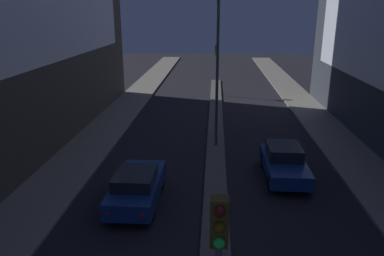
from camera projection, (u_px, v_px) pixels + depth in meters
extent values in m
cube|color=#56544F|center=(216.00, 136.00, 23.26)|extent=(1.01, 38.50, 0.12)
cube|color=#3D3814|center=(219.00, 222.00, 6.37)|extent=(0.32, 0.28, 0.90)
sphere|color=#4C0F0F|center=(220.00, 212.00, 6.11)|extent=(0.20, 0.20, 0.20)
sphere|color=#4C380A|center=(219.00, 228.00, 6.20)|extent=(0.20, 0.20, 0.20)
sphere|color=#1EEA4C|center=(219.00, 243.00, 6.29)|extent=(0.20, 0.20, 0.20)
cylinder|color=#4C4C51|center=(216.00, 75.00, 34.03)|extent=(0.12, 0.12, 3.54)
cube|color=#3D3814|center=(217.00, 50.00, 33.36)|extent=(0.32, 0.28, 0.90)
sphere|color=#4C0F0F|center=(217.00, 47.00, 33.10)|extent=(0.20, 0.20, 0.20)
sphere|color=#4C380A|center=(217.00, 50.00, 33.19)|extent=(0.20, 0.20, 0.20)
sphere|color=#1EEA4C|center=(217.00, 54.00, 33.28)|extent=(0.20, 0.20, 0.20)
cylinder|color=#4C4C51|center=(217.00, 76.00, 20.32)|extent=(0.16, 0.16, 7.98)
cube|color=navy|center=(137.00, 188.00, 15.18)|extent=(1.79, 4.24, 0.68)
cube|color=black|center=(135.00, 178.00, 14.71)|extent=(1.52, 1.91, 0.48)
cube|color=red|center=(108.00, 214.00, 13.19)|extent=(0.14, 0.04, 0.10)
cube|color=red|center=(143.00, 215.00, 13.12)|extent=(0.14, 0.04, 0.10)
cylinder|color=black|center=(126.00, 181.00, 16.58)|extent=(0.22, 0.64, 0.64)
cylinder|color=black|center=(161.00, 182.00, 16.49)|extent=(0.22, 0.64, 0.64)
cylinder|color=black|center=(110.00, 211.00, 14.08)|extent=(0.22, 0.64, 0.64)
cylinder|color=black|center=(151.00, 213.00, 13.99)|extent=(0.22, 0.64, 0.64)
cube|color=navy|center=(284.00, 165.00, 17.45)|extent=(1.80, 4.14, 0.63)
cube|color=black|center=(284.00, 151.00, 17.56)|extent=(1.53, 1.86, 0.56)
cube|color=red|center=(265.00, 149.00, 19.44)|extent=(0.14, 0.04, 0.10)
cube|color=red|center=(290.00, 149.00, 19.37)|extent=(0.14, 0.04, 0.10)
cylinder|color=black|center=(263.00, 161.00, 18.81)|extent=(0.22, 0.64, 0.64)
cylinder|color=black|center=(295.00, 161.00, 18.72)|extent=(0.22, 0.64, 0.64)
cylinder|color=black|center=(270.00, 183.00, 16.37)|extent=(0.22, 0.64, 0.64)
cylinder|color=black|center=(307.00, 184.00, 16.27)|extent=(0.22, 0.64, 0.64)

